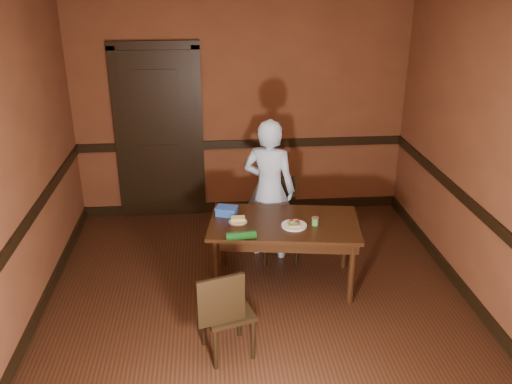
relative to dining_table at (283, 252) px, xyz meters
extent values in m
cube|color=black|center=(-0.28, -0.50, -0.33)|extent=(4.00, 4.50, 0.01)
cube|color=#EDE5CD|center=(-0.28, -0.50, 2.37)|extent=(4.00, 4.50, 0.01)
cube|color=#5D301C|center=(-0.28, 1.75, 1.02)|extent=(4.00, 0.02, 2.70)
cube|color=#5D301C|center=(-0.28, -2.75, 1.02)|extent=(4.00, 0.02, 2.70)
cube|color=#5D301C|center=(-2.28, -0.50, 1.02)|extent=(0.02, 4.50, 2.70)
cube|color=#5D301C|center=(1.72, -0.50, 1.02)|extent=(0.02, 4.50, 2.70)
cube|color=black|center=(-0.28, 1.74, 0.57)|extent=(4.00, 0.03, 0.10)
cube|color=black|center=(-2.27, -0.50, 0.57)|extent=(0.03, 4.50, 0.10)
cube|color=black|center=(1.70, -0.50, 0.57)|extent=(0.03, 4.50, 0.10)
cube|color=black|center=(-0.28, 1.74, -0.27)|extent=(4.00, 0.03, 0.12)
cube|color=black|center=(-2.27, -0.50, -0.27)|extent=(0.03, 4.50, 0.12)
cube|color=black|center=(1.70, -0.50, -0.27)|extent=(0.03, 4.50, 0.12)
cube|color=black|center=(-1.28, 1.71, 0.69)|extent=(0.85, 0.04, 2.05)
cube|color=black|center=(-1.76, 1.73, 0.69)|extent=(0.10, 0.06, 2.15)
cube|color=black|center=(-0.81, 1.73, 0.69)|extent=(0.10, 0.06, 2.15)
cube|color=black|center=(-1.28, 1.73, 1.77)|extent=(1.05, 0.06, 0.10)
cube|color=black|center=(0.00, 0.00, 0.00)|extent=(1.52, 1.00, 0.67)
imported|color=#ABC9EB|center=(-0.08, 0.60, 0.43)|extent=(0.65, 0.54, 1.52)
cylinder|color=silver|center=(0.08, -0.10, 0.34)|extent=(0.24, 0.24, 0.01)
cube|color=#AE8054|center=(0.08, -0.10, 0.35)|extent=(0.11, 0.10, 0.02)
ellipsoid|color=green|center=(0.08, -0.10, 0.37)|extent=(0.10, 0.09, 0.02)
cylinder|color=#B60C1B|center=(0.06, -0.09, 0.39)|extent=(0.04, 0.04, 0.01)
cylinder|color=#B60C1B|center=(0.11, -0.11, 0.39)|extent=(0.04, 0.04, 0.01)
cylinder|color=#A1BF71|center=(0.05, -0.13, 0.39)|extent=(0.03, 0.03, 0.01)
cylinder|color=#A1BF71|center=(0.10, -0.08, 0.39)|extent=(0.03, 0.03, 0.01)
cylinder|color=#A1BF71|center=(0.08, -0.10, 0.39)|extent=(0.03, 0.03, 0.01)
cylinder|color=#47843B|center=(0.28, -0.10, 0.37)|extent=(0.06, 0.06, 0.07)
cylinder|color=beige|center=(0.28, -0.10, 0.41)|extent=(0.07, 0.07, 0.01)
cylinder|color=silver|center=(-0.44, 0.03, 0.34)|extent=(0.18, 0.18, 0.01)
cube|color=#DEC66D|center=(-0.44, 0.03, 0.37)|extent=(0.13, 0.09, 0.04)
cube|color=blue|center=(-0.54, 0.20, 0.37)|extent=(0.23, 0.18, 0.08)
cube|color=blue|center=(-0.54, 0.20, 0.41)|extent=(0.24, 0.20, 0.01)
cylinder|color=#0D3A11|center=(-0.43, -0.32, 0.37)|extent=(0.28, 0.10, 0.08)
camera|label=1|loc=(-0.69, -4.62, 2.61)|focal=38.00mm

